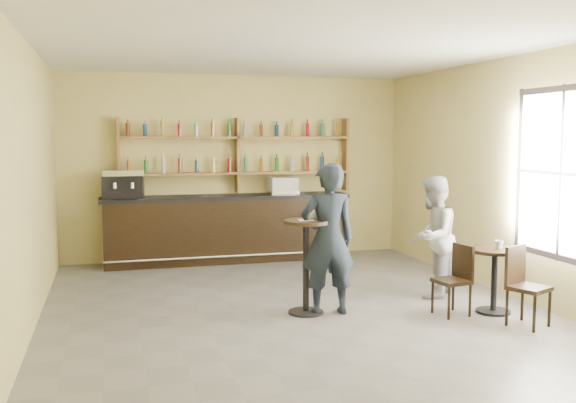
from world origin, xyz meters
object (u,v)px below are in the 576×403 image
object	(u,v)px
espresso_machine	(123,184)
pastry_case	(283,186)
pedestal_table	(306,267)
man_main	(328,239)
cafe_table	(494,281)
bar_counter	(227,228)
chair_south	(529,287)
chair_west	(452,280)
patron_second	(433,237)

from	to	relation	value
espresso_machine	pastry_case	size ratio (longest dim) A/B	1.32
pastry_case	pedestal_table	size ratio (longest dim) A/B	0.43
man_main	cafe_table	xyz separation A→B (m)	(1.96, -0.50, -0.52)
bar_counter	chair_south	bearing A→B (deg)	-60.94
espresso_machine	man_main	bearing A→B (deg)	-50.22
chair_west	chair_south	world-z (taller)	chair_south
pedestal_table	patron_second	xyz separation A→B (m)	(1.87, 0.35, 0.24)
cafe_table	patron_second	distance (m)	1.07
pastry_case	bar_counter	bearing A→B (deg)	-175.16
patron_second	chair_south	bearing A→B (deg)	58.57
bar_counter	cafe_table	bearing A→B (deg)	-57.99
patron_second	chair_west	bearing A→B (deg)	30.69
pastry_case	man_main	bearing A→B (deg)	-91.67
espresso_machine	chair_west	distance (m)	5.56
chair_south	man_main	bearing A→B (deg)	126.38
pastry_case	patron_second	distance (m)	3.42
chair_south	chair_west	bearing A→B (deg)	107.82
man_main	bar_counter	bearing A→B (deg)	-76.91
bar_counter	pedestal_table	size ratio (longest dim) A/B	3.68
pastry_case	chair_west	world-z (taller)	pastry_case
espresso_machine	cafe_table	world-z (taller)	espresso_machine
man_main	cafe_table	distance (m)	2.09
man_main	chair_south	distance (m)	2.34
chair_south	patron_second	size ratio (longest dim) A/B	0.56
pedestal_table	espresso_machine	bearing A→B (deg)	120.20
espresso_machine	patron_second	size ratio (longest dim) A/B	0.40
cafe_table	chair_west	world-z (taller)	chair_west
espresso_machine	cafe_table	distance (m)	5.98
bar_counter	chair_west	distance (m)	4.51
bar_counter	chair_south	distance (m)	5.36
espresso_machine	chair_west	xyz separation A→B (m)	(3.71, -4.03, -0.94)
chair_south	patron_second	xyz separation A→B (m)	(-0.39, 1.52, 0.36)
pastry_case	chair_south	bearing A→B (deg)	-66.25
chair_west	chair_south	bearing A→B (deg)	33.82
bar_counter	chair_west	world-z (taller)	bar_counter
cafe_table	chair_south	distance (m)	0.60
man_main	patron_second	world-z (taller)	man_main
man_main	chair_south	bearing A→B (deg)	155.01
bar_counter	patron_second	bearing A→B (deg)	-55.03
espresso_machine	pedestal_table	distance (m)	4.14
chair_west	chair_south	size ratio (longest dim) A/B	0.94
cafe_table	patron_second	world-z (taller)	patron_second
espresso_machine	patron_second	world-z (taller)	patron_second
espresso_machine	pastry_case	world-z (taller)	espresso_machine
pedestal_table	cafe_table	distance (m)	2.30
espresso_machine	pedestal_table	world-z (taller)	espresso_machine
bar_counter	cafe_table	size ratio (longest dim) A/B	5.32
bar_counter	man_main	size ratio (longest dim) A/B	2.30
bar_counter	man_main	xyz separation A→B (m)	(0.59, -3.58, 0.34)
pedestal_table	chair_south	world-z (taller)	pedestal_table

